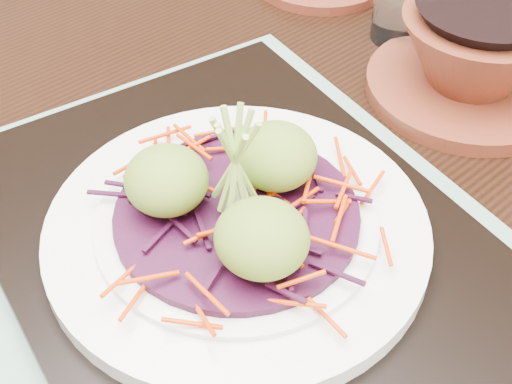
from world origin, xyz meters
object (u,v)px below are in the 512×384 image
Objects in this scene: dining_table at (284,286)px; terracotta_bowl_set at (474,60)px; serving_tray at (238,246)px; white_plate at (237,228)px.

terracotta_bowl_set is at bearing 87.73° from dining_table.
serving_tray is at bearing -96.21° from terracotta_bowl_set.
white_plate reaches higher than dining_table.
dining_table is 0.26m from terracotta_bowl_set.
white_plate is (0.01, -0.07, 0.14)m from dining_table.
serving_tray is (0.01, -0.07, 0.12)m from dining_table.
white_plate reaches higher than serving_tray.
white_plate is at bearing -96.21° from terracotta_bowl_set.
terracotta_bowl_set is (0.03, 0.28, 0.02)m from serving_tray.
dining_table is 0.14m from serving_tray.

